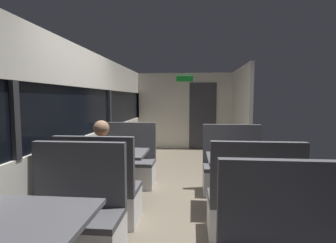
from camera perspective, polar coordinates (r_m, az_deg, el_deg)
The scene contains 14 objects.
ground_plane at distance 3.99m, azimuth 1.69°, elevation -17.63°, with size 3.30×9.20×0.02m, color #665B4C.
carriage_window_panel_left at distance 4.06m, azimuth -19.17°, elevation -1.16°, with size 0.09×8.48×2.30m.
carriage_end_bulkhead at distance 7.88m, azimuth 4.08°, elevation 2.22°, with size 2.90×0.11×2.30m.
carriage_aisle_panel_right at distance 6.79m, azimuth 15.68°, elevation 1.69°, with size 0.08×2.40×2.30m, color beige.
dining_table_near_window at distance 2.13m, azimuth -29.07°, elevation -20.21°, with size 0.90×0.70×0.74m.
bench_near_window_facing_entry at distance 2.81m, azimuth -20.17°, elevation -20.53°, with size 0.95×0.50×1.10m.
dining_table_mid_window at distance 3.96m, azimuth -11.42°, elevation -8.00°, with size 0.90×0.70×0.74m.
bench_mid_window_facing_end at distance 3.42m, azimuth -14.83°, elevation -15.68°, with size 0.95×0.50×1.10m.
bench_mid_window_facing_entry at distance 4.69m, azimuth -8.86°, elevation -9.82°, with size 0.95×0.50×1.10m.
dining_table_rear_aisle at distance 3.67m, azimuth 15.83°, elevation -9.17°, with size 0.90×0.70×0.74m.
bench_rear_aisle_facing_end at distance 3.11m, azimuth 18.13°, elevation -17.88°, with size 0.95×0.50×1.10m.
bench_rear_aisle_facing_entry at distance 4.41m, azimuth 14.05°, elevation -10.88°, with size 0.95×0.50×1.10m.
seated_passenger at distance 3.41m, azimuth -14.49°, elevation -11.98°, with size 0.47×0.55×1.26m.
coffee_cup_primary at distance 3.72m, azimuth 12.30°, elevation -6.57°, with size 0.07×0.07×0.09m.
Camera 1 is at (0.23, -3.67, 1.53)m, focal length 27.60 mm.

